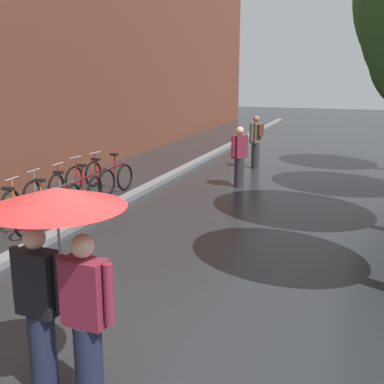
% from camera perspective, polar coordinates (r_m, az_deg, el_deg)
% --- Properties ---
extents(ground_plane, '(80.00, 80.00, 0.00)m').
position_cam_1_polar(ground_plane, '(5.40, -8.53, -20.54)').
color(ground_plane, '#26282B').
extents(kerb_strip, '(0.30, 36.00, 0.12)m').
position_cam_1_polar(kerb_strip, '(15.20, -1.46, 2.45)').
color(kerb_strip, slate).
rests_on(kerb_strip, ground).
extents(parked_bicycle_0, '(1.14, 0.80, 0.96)m').
position_cam_1_polar(parked_bicycle_0, '(9.99, -21.27, -2.64)').
color(parked_bicycle_0, black).
rests_on(parked_bicycle_0, ground).
extents(parked_bicycle_1, '(1.15, 0.81, 0.96)m').
position_cam_1_polar(parked_bicycle_1, '(10.52, -17.97, -1.58)').
color(parked_bicycle_1, black).
rests_on(parked_bicycle_1, ground).
extents(parked_bicycle_2, '(1.11, 0.74, 0.96)m').
position_cam_1_polar(parked_bicycle_2, '(11.22, -15.91, -0.49)').
color(parked_bicycle_2, black).
rests_on(parked_bicycle_2, ground).
extents(parked_bicycle_3, '(1.12, 0.76, 0.96)m').
position_cam_1_polar(parked_bicycle_3, '(11.90, -13.37, 0.46)').
color(parked_bicycle_3, black).
rests_on(parked_bicycle_3, ground).
extents(parked_bicycle_4, '(1.15, 0.82, 0.96)m').
position_cam_1_polar(parked_bicycle_4, '(12.68, -11.72, 1.35)').
color(parked_bicycle_4, black).
rests_on(parked_bicycle_4, ground).
extents(parked_bicycle_5, '(1.15, 0.82, 0.96)m').
position_cam_1_polar(parked_bicycle_5, '(13.30, -9.63, 2.02)').
color(parked_bicycle_5, black).
rests_on(parked_bicycle_5, ground).
extents(couple_under_umbrella, '(1.24, 1.24, 2.06)m').
position_cam_1_polar(couple_under_umbrella, '(4.58, -15.13, -7.18)').
color(couple_under_umbrella, '#1E233D').
rests_on(couple_under_umbrella, ground).
extents(pedestrian_walking_midground, '(0.42, 0.56, 1.69)m').
position_cam_1_polar(pedestrian_walking_midground, '(15.94, 7.44, 5.93)').
color(pedestrian_walking_midground, '#2D2D33').
rests_on(pedestrian_walking_midground, ground).
extents(pedestrian_walking_far, '(0.39, 0.52, 1.63)m').
position_cam_1_polar(pedestrian_walking_far, '(13.25, 5.52, 4.11)').
color(pedestrian_walking_far, '#2D2D33').
rests_on(pedestrian_walking_far, ground).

